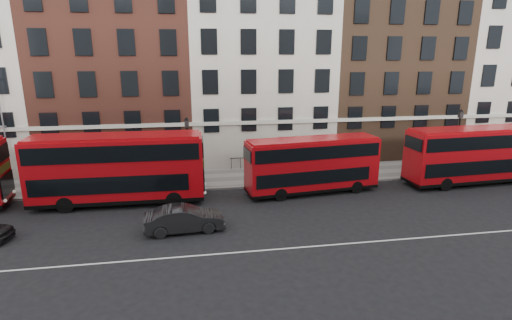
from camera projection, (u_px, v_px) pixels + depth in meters
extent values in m
plane|color=black|center=(309.00, 230.00, 23.23)|extent=(120.00, 120.00, 0.00)
cube|color=slate|center=(272.00, 176.00, 33.21)|extent=(80.00, 5.00, 0.15)
cube|color=gray|center=(279.00, 185.00, 30.83)|extent=(80.00, 0.30, 0.16)
cube|color=white|center=(320.00, 246.00, 21.33)|extent=(70.00, 0.12, 0.01)
cube|color=brown|center=(116.00, 41.00, 35.48)|extent=(12.80, 10.00, 22.00)
cube|color=#B3AD9D|center=(257.00, 58.00, 37.89)|extent=(12.80, 10.00, 19.00)
cube|color=brown|center=(384.00, 47.00, 39.66)|extent=(12.80, 10.00, 21.00)
cube|color=#BEB5A4|center=(498.00, 52.00, 41.81)|extent=(12.80, 10.00, 20.00)
cube|color=black|center=(7.00, 184.00, 26.26)|extent=(0.28, 2.31, 1.36)
cube|color=black|center=(4.00, 168.00, 25.96)|extent=(0.26, 1.99, 0.44)
cube|color=#B1090F|center=(118.00, 168.00, 26.70)|extent=(11.32, 2.89, 4.24)
cube|color=black|center=(121.00, 196.00, 27.22)|extent=(11.32, 2.93, 0.26)
cube|color=black|center=(114.00, 179.00, 26.85)|extent=(10.03, 2.95, 1.13)
cube|color=black|center=(116.00, 149.00, 26.36)|extent=(10.89, 2.97, 1.07)
cube|color=#B1090F|center=(115.00, 137.00, 26.13)|extent=(10.99, 2.67, 0.19)
cube|color=black|center=(204.00, 177.00, 27.72)|extent=(0.13, 2.36, 1.40)
cube|color=black|center=(203.00, 161.00, 27.42)|extent=(0.12, 2.04, 0.45)
cylinder|color=black|center=(174.00, 199.00, 26.58)|extent=(1.08, 0.32, 1.07)
cylinder|color=black|center=(176.00, 188.00, 28.88)|extent=(1.08, 0.32, 1.07)
cylinder|color=black|center=(65.00, 205.00, 25.61)|extent=(1.08, 0.32, 1.07)
cylinder|color=black|center=(76.00, 192.00, 27.91)|extent=(1.08, 0.32, 1.07)
cube|color=#B1090F|center=(312.00, 165.00, 28.93)|extent=(9.87, 3.39, 3.64)
cube|color=black|center=(311.00, 187.00, 29.38)|extent=(9.87, 3.43, 0.22)
cube|color=black|center=(308.00, 173.00, 29.02)|extent=(8.78, 3.34, 0.97)
cube|color=black|center=(313.00, 149.00, 28.64)|extent=(9.51, 3.42, 0.92)
cube|color=#B1090F|center=(313.00, 139.00, 28.45)|extent=(9.57, 3.18, 0.17)
cube|color=black|center=(371.00, 169.00, 30.41)|extent=(0.30, 2.02, 1.20)
cube|color=black|center=(372.00, 156.00, 30.16)|extent=(0.27, 1.75, 0.39)
cylinder|color=black|center=(356.00, 187.00, 29.25)|extent=(0.94, 0.36, 0.92)
cylinder|color=black|center=(343.00, 179.00, 31.16)|extent=(0.94, 0.36, 0.92)
cylinder|color=black|center=(281.00, 195.00, 27.68)|extent=(0.94, 0.36, 0.92)
cylinder|color=black|center=(271.00, 185.00, 29.59)|extent=(0.94, 0.36, 0.92)
cube|color=#B1090F|center=(473.00, 155.00, 30.93)|extent=(10.65, 3.10, 3.96)
cube|color=black|center=(469.00, 178.00, 31.41)|extent=(10.66, 3.14, 0.24)
cube|color=black|center=(468.00, 163.00, 31.04)|extent=(9.46, 3.11, 1.05)
cube|color=black|center=(475.00, 139.00, 30.60)|extent=(10.26, 3.15, 1.00)
cube|color=#B1090F|center=(477.00, 129.00, 30.39)|extent=(10.34, 2.88, 0.18)
cylinder|color=black|center=(495.00, 171.00, 33.18)|extent=(1.02, 0.34, 1.00)
cylinder|color=black|center=(446.00, 184.00, 29.71)|extent=(1.02, 0.34, 1.00)
cylinder|color=black|center=(427.00, 176.00, 31.82)|extent=(1.02, 0.34, 1.00)
imported|color=black|center=(184.00, 219.00, 22.92)|extent=(4.66, 1.92, 1.50)
cylinder|color=black|center=(188.00, 157.00, 29.76)|extent=(0.14, 0.14, 4.60)
cylinder|color=black|center=(189.00, 183.00, 30.28)|extent=(0.32, 0.32, 0.60)
cube|color=#262626|center=(187.00, 123.00, 29.10)|extent=(0.32, 0.32, 0.55)
cone|color=black|center=(186.00, 119.00, 29.00)|extent=(0.44, 0.44, 0.25)
cylinder|color=black|center=(457.00, 144.00, 33.86)|extent=(0.14, 0.14, 4.60)
cylinder|color=black|center=(454.00, 167.00, 34.38)|extent=(0.32, 0.32, 0.60)
cube|color=#262626|center=(461.00, 115.00, 33.19)|extent=(0.32, 0.32, 0.55)
cone|color=black|center=(461.00, 110.00, 33.10)|extent=(0.44, 0.44, 0.25)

